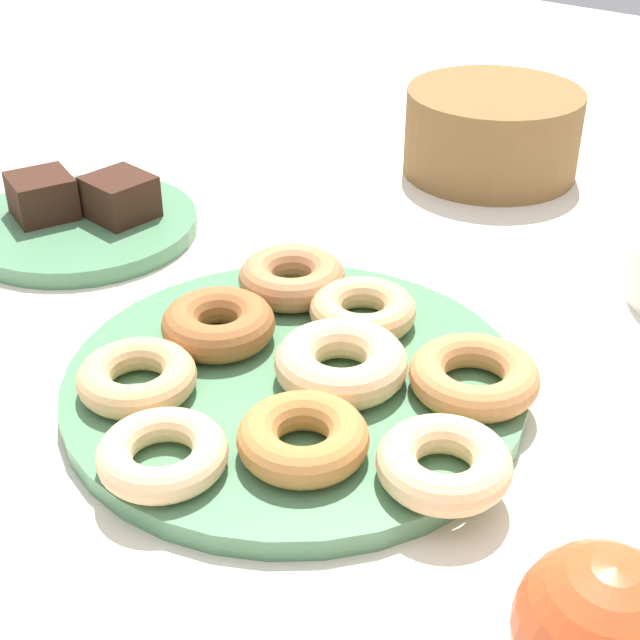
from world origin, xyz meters
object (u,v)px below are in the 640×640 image
donut_0 (303,438)px  donut_8 (157,451)px  donut_plate (294,383)px  donut_4 (474,376)px  donut_7 (444,464)px  donut_5 (219,324)px  cake_plate (82,226)px  brownie_near (42,196)px  donut_1 (341,363)px  apple (601,630)px  donut_3 (363,310)px  donut_6 (292,278)px  basket (492,132)px  donut_2 (137,377)px  brownie_far (120,197)px

donut_0 → donut_8: 0.09m
donut_plate → donut_4: 0.13m
donut_7 → donut_5: bearing=171.6°
cake_plate → brownie_near: 0.05m
donut_1 → apple: (0.24, -0.12, 0.01)m
donut_3 → donut_0: bearing=-68.1°
cake_plate → donut_6: bearing=3.3°
donut_5 → donut_8: donut_5 is taller
donut_8 → apple: apple is taller
donut_7 → cake_plate: size_ratio=0.38×
basket → donut_0: bearing=-73.8°
donut_1 → donut_7: 0.12m
donut_1 → basket: basket is taller
donut_0 → donut_4: 0.13m
donut_1 → donut_plate: bearing=-155.3°
donut_4 → basket: (-0.20, 0.38, 0.02)m
donut_8 → basket: 0.57m
donut_4 → donut_5: bearing=-162.0°
donut_3 → cake_plate: 0.32m
donut_4 → donut_5: 0.19m
donut_0 → donut_7: 0.09m
cake_plate → donut_3: bearing=1.7°
donut_0 → donut_7: same height
donut_plate → donut_0: bearing=-47.2°
donut_3 → basket: (-0.09, 0.36, 0.02)m
basket → donut_4: bearing=-62.7°
donut_0 → donut_4: donut_0 is taller
donut_4 → basket: size_ratio=0.48×
donut_2 → brownie_far: size_ratio=1.46×
donut_4 → brownie_far: brownie_far is taller
brownie_near → donut_plate: bearing=-9.4°
cake_plate → brownie_far: bearing=45.0°
donut_plate → donut_5: 0.07m
donut_plate → donut_7: 0.14m
donut_4 → cake_plate: bearing=178.0°
donut_6 → donut_0: bearing=-48.9°
donut_3 → donut_6: bearing=176.4°
donut_0 → donut_6: (-0.13, 0.15, 0.00)m
donut_6 → brownie_near: size_ratio=1.54×
donut_4 → donut_8: 0.22m
donut_4 → basket: basket is taller
donut_5 → donut_7: size_ratio=1.03×
donut_5 → brownie_near: brownie_near is taller
brownie_far → basket: 0.40m
cake_plate → basket: basket is taller
donut_6 → cake_plate: bearing=-176.7°
donut_6 → brownie_far: 0.22m
donut_1 → donut_4: size_ratio=1.04×
donut_0 → donut_3: bearing=111.9°
donut_4 → brownie_near: (-0.46, -0.00, 0.01)m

